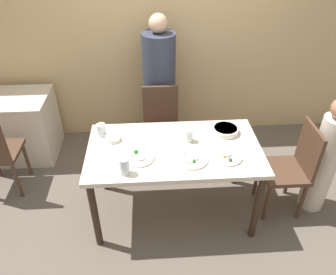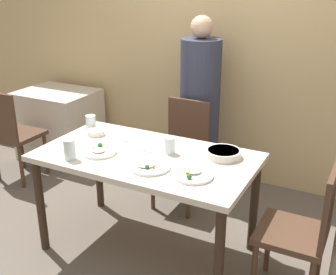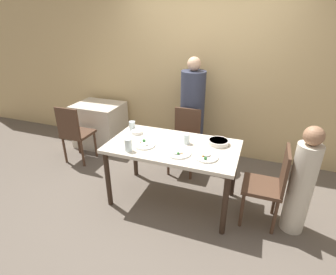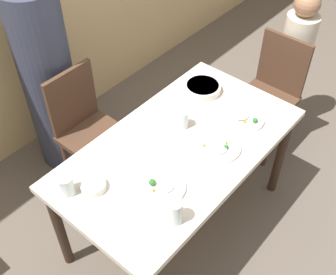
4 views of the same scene
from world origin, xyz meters
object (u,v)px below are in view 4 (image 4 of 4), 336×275
at_px(person_adult, 48,81).
at_px(bowl_curry, 203,88).
at_px(chair_adult_spot, 87,127).
at_px(glass_water_tall, 175,211).
at_px(plate_rice_adult, 244,118).
at_px(person_child, 291,68).
at_px(chair_child_spot, 271,92).

relative_size(person_adult, bowl_curry, 6.67).
relative_size(chair_adult_spot, glass_water_tall, 6.53).
height_order(person_adult, plate_rice_adult, person_adult).
bearing_deg(person_child, person_adult, 142.58).
distance_m(bowl_curry, glass_water_tall, 1.02).
relative_size(person_adult, plate_rice_adult, 6.44).
height_order(chair_adult_spot, person_adult, person_adult).
bearing_deg(plate_rice_adult, glass_water_tall, -170.16).
bearing_deg(plate_rice_adult, person_child, 8.74).
distance_m(person_adult, plate_rice_adult, 1.35).
relative_size(chair_adult_spot, plate_rice_adult, 3.71).
height_order(chair_adult_spot, bowl_curry, chair_adult_spot).
relative_size(person_adult, person_child, 1.33).
bearing_deg(bowl_curry, glass_water_tall, -150.53).
xyz_separation_m(bowl_curry, glass_water_tall, (-0.89, -0.50, 0.04)).
bearing_deg(person_child, plate_rice_adult, -171.26).
bearing_deg(bowl_curry, person_adult, 121.97).
distance_m(person_child, glass_water_tall, 1.82).
relative_size(bowl_curry, plate_rice_adult, 0.97).
bearing_deg(glass_water_tall, chair_adult_spot, 72.71).
height_order(person_child, glass_water_tall, person_child).
distance_m(person_child, plate_rice_adult, 0.98).
bearing_deg(chair_adult_spot, plate_rice_adult, -61.06).
bearing_deg(person_child, glass_water_tall, -170.75).
xyz_separation_m(chair_adult_spot, person_adult, (-0.00, 0.35, 0.23)).
bearing_deg(plate_rice_adult, chair_child_spot, 12.49).
distance_m(chair_child_spot, glass_water_tall, 1.55).
height_order(person_child, bowl_curry, person_child).
bearing_deg(person_adult, bowl_curry, -58.03).
height_order(bowl_curry, plate_rice_adult, bowl_curry).
relative_size(chair_adult_spot, chair_child_spot, 1.00).
height_order(chair_child_spot, person_child, person_child).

